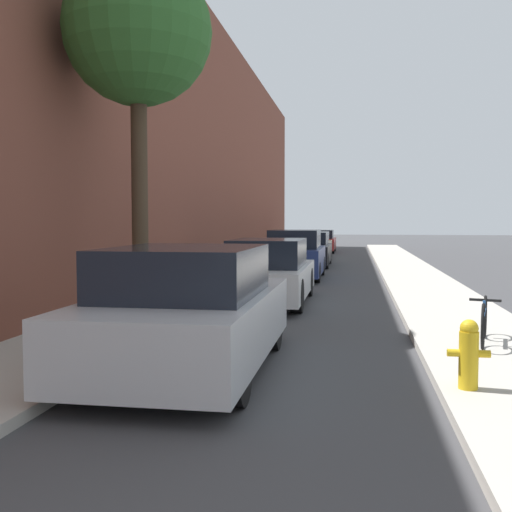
{
  "coord_description": "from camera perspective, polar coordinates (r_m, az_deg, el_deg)",
  "views": [
    {
      "loc": [
        1.02,
        -0.28,
        1.84
      ],
      "look_at": [
        -0.69,
        10.08,
        1.21
      ],
      "focal_mm": 41.91,
      "sensor_mm": 36.0,
      "label": 1
    }
  ],
  "objects": [
    {
      "name": "parked_car_black",
      "position": [
        23.97,
        4.9,
        0.59
      ],
      "size": [
        1.82,
        4.25,
        1.37
      ],
      "color": "black",
      "rests_on": "ground"
    },
    {
      "name": "building_facade_left",
      "position": [
        17.32,
        -8.67,
        12.34
      ],
      "size": [
        0.7,
        52.0,
        9.06
      ],
      "color": "brown",
      "rests_on": "ground"
    },
    {
      "name": "sidewalk_right",
      "position": [
        16.49,
        15.88,
        -2.88
      ],
      "size": [
        2.0,
        52.0,
        0.12
      ],
      "color": "#ADA89E",
      "rests_on": "ground"
    },
    {
      "name": "parked_car_red",
      "position": [
        34.19,
        6.1,
        1.38
      ],
      "size": [
        1.75,
        4.01,
        1.28
      ],
      "color": "black",
      "rests_on": "ground"
    },
    {
      "name": "parked_car_white",
      "position": [
        13.17,
        1.25,
        -1.63
      ],
      "size": [
        1.72,
        4.29,
        1.42
      ],
      "color": "black",
      "rests_on": "ground"
    },
    {
      "name": "parked_car_navy",
      "position": [
        18.85,
        3.78,
        0.03
      ],
      "size": [
        1.71,
        4.0,
        1.53
      ],
      "color": "black",
      "rests_on": "ground"
    },
    {
      "name": "fire_hydrant",
      "position": [
        6.52,
        19.64,
        -8.74
      ],
      "size": [
        0.42,
        0.19,
        0.71
      ],
      "color": "gold",
      "rests_on": "sidewalk_right"
    },
    {
      "name": "street_tree_near",
      "position": [
        10.82,
        -11.21,
        20.06
      ],
      "size": [
        2.48,
        2.48,
        6.12
      ],
      "color": "#423323",
      "rests_on": "sidewalk_left"
    },
    {
      "name": "ground_plane",
      "position": [
        16.42,
        5.75,
        -3.0
      ],
      "size": [
        120.0,
        120.0,
        0.0
      ],
      "primitive_type": "plane",
      "color": "#3D3D3F"
    },
    {
      "name": "parked_car_champagne",
      "position": [
        28.95,
        5.41,
        1.02
      ],
      "size": [
        1.73,
        4.28,
        1.28
      ],
      "color": "black",
      "rests_on": "ground"
    },
    {
      "name": "bicycle",
      "position": [
        8.99,
        20.94,
        -5.75
      ],
      "size": [
        0.5,
        1.48,
        0.62
      ],
      "rotation": [
        0.0,
        0.0,
        -0.23
      ],
      "color": "black",
      "rests_on": "sidewalk_right"
    },
    {
      "name": "sidewalk_left",
      "position": [
        16.84,
        -4.15,
        -2.62
      ],
      "size": [
        2.0,
        52.0,
        0.12
      ],
      "color": "#ADA89E",
      "rests_on": "ground"
    },
    {
      "name": "parked_car_silver",
      "position": [
        7.34,
        -6.46,
        -5.33
      ],
      "size": [
        1.91,
        4.23,
        1.52
      ],
      "color": "black",
      "rests_on": "ground"
    }
  ]
}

